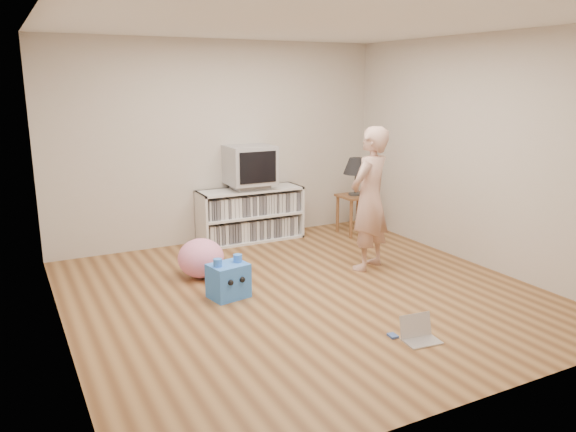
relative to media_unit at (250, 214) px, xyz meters
The scene contains 13 objects.
ground 2.09m from the media_unit, 98.75° to the right, with size 4.50×4.50×0.00m, color brown.
walls 2.27m from the media_unit, 98.75° to the right, with size 4.52×4.52×2.60m.
ceiling 3.05m from the media_unit, 98.75° to the right, with size 4.50×4.50×0.01m, color white.
media_unit is the anchor object (origin of this frame).
dvd_deck 0.39m from the media_unit, 90.00° to the right, with size 0.45×0.35×0.07m, color gray.
crt_tv 0.67m from the media_unit, 90.00° to the right, with size 0.60×0.53×0.50m.
side_table 1.47m from the media_unit, 15.23° to the right, with size 0.42×0.42×0.55m.
table_lamp 1.58m from the media_unit, 15.23° to the right, with size 0.34×0.34×0.52m.
person 1.89m from the media_unit, 67.00° to the right, with size 0.59×0.39×1.61m, color tan.
laptop 3.41m from the media_unit, 89.54° to the right, with size 0.32×0.27×0.20m.
playing_cards 3.27m from the media_unit, 92.29° to the right, with size 0.07×0.09×0.02m, color #3F5CA9.
plush_blue 2.07m from the media_unit, 119.71° to the right, with size 0.41×0.36×0.42m.
plush_pink 1.54m from the media_unit, 134.15° to the right, with size 0.50×0.50×0.43m, color pink.
Camera 1 is at (-2.60, -4.65, 2.10)m, focal length 35.00 mm.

